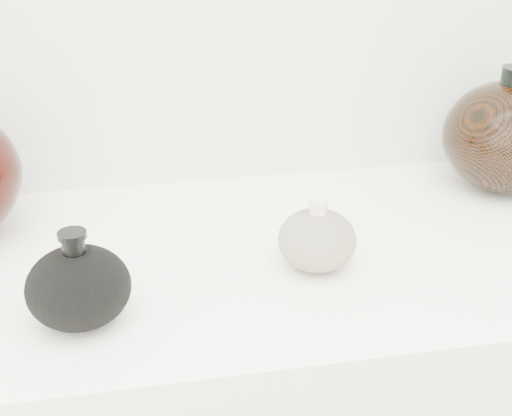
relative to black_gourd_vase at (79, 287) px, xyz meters
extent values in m
cube|color=white|center=(0.16, 0.12, -0.06)|extent=(1.20, 0.50, 0.03)
ellipsoid|color=black|center=(0.00, 0.00, 0.00)|extent=(0.13, 0.13, 0.09)
cylinder|color=black|center=(0.00, 0.00, 0.05)|extent=(0.03, 0.03, 0.03)
cylinder|color=black|center=(0.00, 0.00, 0.06)|extent=(0.03, 0.03, 0.01)
ellipsoid|color=beige|center=(0.29, 0.07, -0.01)|extent=(0.13, 0.13, 0.08)
cylinder|color=#F3E8C8|center=(0.29, 0.07, 0.04)|extent=(0.03, 0.03, 0.02)
cylinder|color=#F3E8C8|center=(0.29, 0.07, 0.05)|extent=(0.03, 0.03, 0.01)
ellipsoid|color=black|center=(0.65, 0.25, 0.04)|extent=(0.26, 0.26, 0.17)
camera|label=1|loc=(0.06, -0.69, 0.41)|focal=50.00mm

